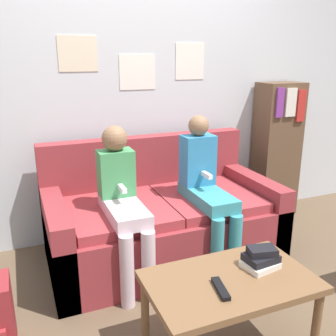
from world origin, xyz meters
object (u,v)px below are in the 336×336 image
Objects in this scene: coffee_table at (230,288)px; tv_remote at (221,289)px; couch at (161,220)px; person_left at (123,198)px; person_right at (206,186)px; bookshelf at (276,150)px.

tv_remote is (-0.10, -0.07, 0.07)m from coffee_table.
tv_remote is (-0.16, -1.17, 0.17)m from couch.
person_left is at bearing 108.85° from coffee_table.
couch reaches higher than tv_remote.
person_left is at bearing -148.54° from couch.
bookshelf is (1.07, 0.58, 0.04)m from person_right.
person_right reaches higher than tv_remote.
tv_remote is 0.14× the size of bookshelf.
bookshelf reaches higher than tv_remote.
bookshelf is (1.70, 0.58, 0.04)m from person_left.
coffee_table is 2.04m from bookshelf.
tv_remote is (0.20, -0.95, -0.14)m from person_left.
tv_remote is at bearing -144.45° from coffee_table.
bookshelf is at bearing 18.81° from person_left.
bookshelf is at bearing 46.32° from coffee_table.
person_right is 1.05m from tv_remote.
person_right reaches higher than coffee_table.
couch is 0.53m from person_left.
couch is 0.47m from person_right.
tv_remote is (-0.43, -0.95, -0.14)m from person_right.
person_right is 1.21m from bookshelf.
person_right is at bearing -39.12° from couch.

